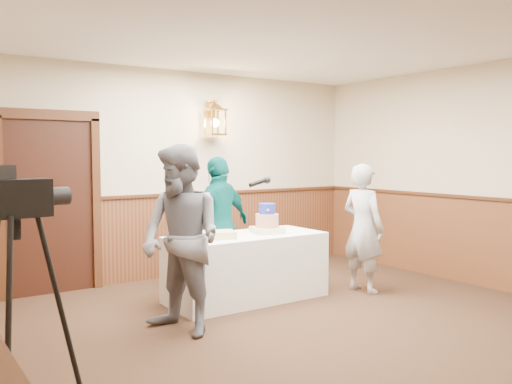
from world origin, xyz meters
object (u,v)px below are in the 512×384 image
Objects in this scene: display_table at (246,267)px; sheet_cake_yellow at (217,235)px; interviewer at (182,240)px; baker at (363,228)px; tv_camera_rig at (19,321)px; assistant_p at (220,224)px; sheet_cake_green at (188,235)px; tiered_cake at (267,221)px.

sheet_cake_yellow is (-0.40, -0.04, 0.41)m from display_table.
baker is at bearing 75.67° from interviewer.
tv_camera_rig reaches higher than sheet_cake_yellow.
interviewer is at bearing 26.95° from tv_camera_rig.
interviewer is 1.07× the size of assistant_p.
tv_camera_rig is at bearing 22.92° from assistant_p.
tv_camera_rig is (-2.35, -1.71, -0.11)m from sheet_cake_yellow.
assistant_p is (-0.03, 0.54, 0.45)m from display_table.
sheet_cake_green is at bearing 16.64° from assistant_p.
tiered_cake is 3.49m from tv_camera_rig.
assistant_p reaches higher than tv_camera_rig.
assistant_p is (0.37, 0.58, 0.03)m from sheet_cake_yellow.
sheet_cake_green is at bearing 67.57° from baker.
display_table is at bearing 175.54° from tiered_cake.
assistant_p reaches higher than tiered_cake.
assistant_p is at bearing 57.31° from sheet_cake_yellow.
assistant_p is at bearing 119.18° from interviewer.
assistant_p reaches higher than sheet_cake_green.
tv_camera_rig is (-4.11, -1.25, -0.09)m from baker.
display_table is 1.02× the size of interviewer.
sheet_cake_green is 0.19× the size of interviewer.
tiered_cake is 0.99m from sheet_cake_green.
display_table is at bearing 101.94° from interviewer.
tiered_cake is 1.20× the size of sheet_cake_green.
tiered_cake is at bearing -4.46° from display_table.
interviewer is 1.64m from assistant_p.
sheet_cake_green is 0.21× the size of assistant_p.
display_table is at bearing 76.14° from assistant_p.
assistant_p is (-1.39, 1.04, 0.04)m from baker.
tv_camera_rig is at bearing -144.01° from sheet_cake_yellow.
tiered_cake is at bearing 96.15° from interviewer.
assistant_p is at bearing 46.93° from baker.
assistant_p reaches higher than baker.
tv_camera_rig reaches higher than tiered_cake.
tv_camera_rig is (-2.06, -1.84, -0.11)m from sheet_cake_green.
tiered_cake is 0.25× the size of assistant_p.
tiered_cake is at bearing 22.49° from tv_camera_rig.
sheet_cake_yellow is at bearing -174.16° from display_table.
display_table is 0.58m from sheet_cake_yellow.
baker reaches higher than tv_camera_rig.
display_table is 1.18× the size of tv_camera_rig.
tiered_cake reaches higher than display_table.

